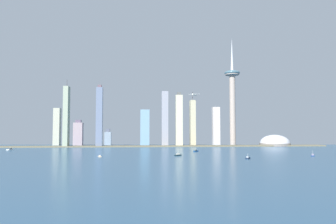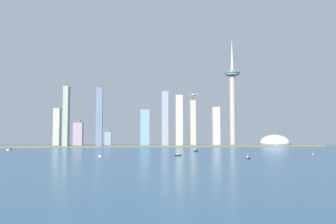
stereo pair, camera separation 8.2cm
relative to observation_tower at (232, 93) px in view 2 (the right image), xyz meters
The scene contains 22 objects.
ground_plane 606.13m from the observation_tower, 112.97° to the right, with size 6000.00×6000.00×0.00m, color #32597A.
waterfront_pier 280.09m from the observation_tower, 168.82° to the right, with size 960.52×40.55×3.04m, color #706A51.
observation_tower is the anchor object (origin of this frame).
stadium_dome 192.24m from the observation_tower, 12.39° to the right, with size 88.27×88.27×48.44m.
skyscraper_0 111.37m from the observation_tower, 152.05° to the left, with size 21.68×18.29×116.38m.
skyscraper_1 403.01m from the observation_tower, behind, with size 19.80×16.21×50.27m.
skyscraper_2 283.37m from the observation_tower, behind, with size 27.24×13.96×107.59m.
skyscraper_3 212.42m from the observation_tower, 155.92° to the left, with size 16.04×24.92×70.52m.
skyscraper_4 188.55m from the observation_tower, 168.28° to the right, with size 19.21×16.09×153.80m.
skyscraper_5 484.69m from the observation_tower, behind, with size 13.38×27.12×183.70m.
skyscraper_6 221.85m from the observation_tower, behind, with size 18.16×21.21×156.92m.
skyscraper_7 397.77m from the observation_tower, behind, with size 16.99×19.45×170.28m.
skyscraper_8 544.61m from the observation_tower, behind, with size 19.13×22.99×113.21m.
skyscraper_9 153.12m from the observation_tower, behind, with size 15.30×24.74×158.76m.
skyscraper_10 481.20m from the observation_tower, behind, with size 27.30×20.42×76.80m.
boat_0 618.71m from the observation_tower, 164.32° to the right, with size 10.83×19.03×7.52m.
boat_1 420.88m from the observation_tower, 85.82° to the right, with size 7.11×3.83×10.37m.
boat_2 528.87m from the observation_tower, 132.92° to the right, with size 7.30×11.83×3.00m.
boat_3 442.00m from the observation_tower, 119.99° to the right, with size 13.51×10.06×7.07m.
boat_4 337.75m from the observation_tower, 121.50° to the right, with size 12.11×11.51×9.64m.
boat_5 464.63m from the observation_tower, 103.37° to the right, with size 12.07×15.79×8.40m.
airplane 123.84m from the observation_tower, 167.18° to the right, with size 31.97×32.40×8.70m.
Camera 2 is at (-43.84, -386.63, 46.57)m, focal length 33.76 mm.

